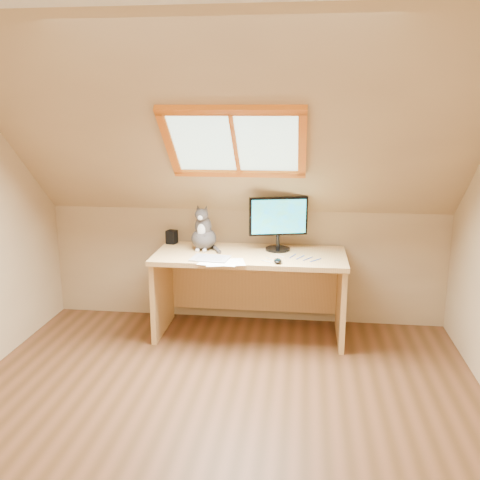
# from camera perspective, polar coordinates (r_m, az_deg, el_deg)

# --- Properties ---
(ground) EXTENTS (3.50, 3.50, 0.00)m
(ground) POSITION_cam_1_polar(r_m,az_deg,el_deg) (3.40, -2.88, -19.26)
(ground) COLOR brown
(ground) RESTS_ON ground
(room_shell) EXTENTS (3.52, 3.52, 2.41)m
(room_shell) POSITION_cam_1_polar(r_m,az_deg,el_deg) (2.80, -3.55, 5.02)
(room_shell) COLOR tan
(room_shell) RESTS_ON ground
(desk) EXTENTS (1.56, 0.68, 0.71)m
(desk) POSITION_cam_1_polar(r_m,az_deg,el_deg) (4.49, 1.16, -3.93)
(desk) COLOR #DEAF69
(desk) RESTS_ON ground
(monitor) EXTENTS (0.48, 0.21, 0.45)m
(monitor) POSITION_cam_1_polar(r_m,az_deg,el_deg) (4.41, 4.11, 2.15)
(monitor) COLOR black
(monitor) RESTS_ON desk
(cat) EXTENTS (0.23, 0.27, 0.39)m
(cat) POSITION_cam_1_polar(r_m,az_deg,el_deg) (4.47, -3.92, 0.72)
(cat) COLOR #46403E
(cat) RESTS_ON desk
(desk_speaker) EXTENTS (0.10, 0.10, 0.12)m
(desk_speaker) POSITION_cam_1_polar(r_m,az_deg,el_deg) (4.71, -7.29, 0.32)
(desk_speaker) COLOR black
(desk_speaker) RESTS_ON desk
(graphics_tablet) EXTENTS (0.31, 0.24, 0.01)m
(graphics_tablet) POSITION_cam_1_polar(r_m,az_deg,el_deg) (4.20, -3.19, -1.98)
(graphics_tablet) COLOR #B2B2B7
(graphics_tablet) RESTS_ON desk
(mouse) EXTENTS (0.07, 0.11, 0.03)m
(mouse) POSITION_cam_1_polar(r_m,az_deg,el_deg) (4.10, 4.04, -2.24)
(mouse) COLOR black
(mouse) RESTS_ON desk
(papers) EXTENTS (0.33, 0.27, 0.00)m
(papers) POSITION_cam_1_polar(r_m,az_deg,el_deg) (4.13, -1.52, -2.29)
(papers) COLOR white
(papers) RESTS_ON desk
(cables) EXTENTS (0.51, 0.26, 0.01)m
(cables) POSITION_cam_1_polar(r_m,az_deg,el_deg) (4.23, 5.56, -1.95)
(cables) COLOR silver
(cables) RESTS_ON desk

